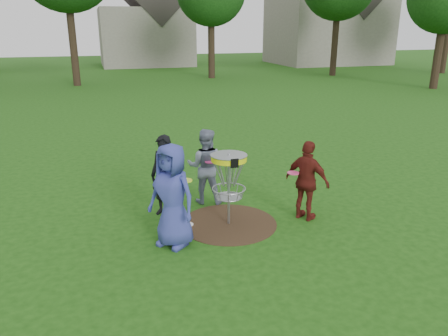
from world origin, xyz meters
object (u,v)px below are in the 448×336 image
object	(u,v)px
player_black	(165,176)
player_blue	(172,196)
player_grey	(205,166)
disc_golf_basket	(229,172)
player_maroon	(307,181)

from	to	relation	value
player_black	player_blue	bearing A→B (deg)	-50.87
player_grey	disc_golf_basket	distance (m)	1.19
player_black	disc_golf_basket	bearing A→B (deg)	7.45
disc_golf_basket	player_blue	bearing A→B (deg)	-156.33
player_black	player_grey	size ratio (longest dim) A/B	1.02
player_grey	player_maroon	distance (m)	2.11
player_blue	player_black	world-z (taller)	player_blue
player_blue	player_black	bearing A→B (deg)	133.74
player_grey	player_maroon	world-z (taller)	player_grey
player_grey	player_maroon	xyz separation A→B (m)	(1.61, -1.37, -0.02)
player_maroon	disc_golf_basket	xyz separation A→B (m)	(-1.47, 0.21, 0.25)
player_black	player_grey	xyz separation A→B (m)	(0.91, 0.41, -0.01)
player_grey	disc_golf_basket	world-z (taller)	player_grey
player_black	disc_golf_basket	size ratio (longest dim) A/B	1.16
player_maroon	disc_golf_basket	distance (m)	1.50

